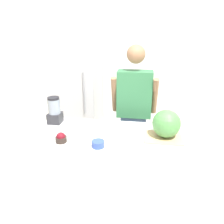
{
  "coord_description": "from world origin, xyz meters",
  "views": [
    {
      "loc": [
        0.3,
        -1.58,
        1.93
      ],
      "look_at": [
        0.0,
        0.45,
        1.15
      ],
      "focal_mm": 35.0,
      "sensor_mm": 36.0,
      "label": 1
    }
  ],
  "objects_px": {
    "bowl_cherries": "(61,138)",
    "bowl_cream": "(80,142)",
    "person": "(134,111)",
    "blender": "(55,111)",
    "watermelon": "(166,124)",
    "refrigerator": "(78,97)",
    "bowl_small_blue": "(98,144)"
  },
  "relations": [
    {
      "from": "bowl_cherries",
      "to": "bowl_small_blue",
      "type": "bearing_deg",
      "value": -6.19
    },
    {
      "from": "person",
      "to": "bowl_cream",
      "type": "relative_size",
      "value": 11.48
    },
    {
      "from": "refrigerator",
      "to": "bowl_cherries",
      "type": "distance_m",
      "value": 1.56
    },
    {
      "from": "person",
      "to": "watermelon",
      "type": "height_order",
      "value": "person"
    },
    {
      "from": "watermelon",
      "to": "person",
      "type": "bearing_deg",
      "value": 117.22
    },
    {
      "from": "blender",
      "to": "bowl_cherries",
      "type": "bearing_deg",
      "value": -61.73
    },
    {
      "from": "refrigerator",
      "to": "watermelon",
      "type": "distance_m",
      "value": 1.84
    },
    {
      "from": "person",
      "to": "bowl_cream",
      "type": "height_order",
      "value": "person"
    },
    {
      "from": "bowl_cream",
      "to": "blender",
      "type": "relative_size",
      "value": 0.49
    },
    {
      "from": "bowl_cream",
      "to": "blender",
      "type": "distance_m",
      "value": 0.65
    },
    {
      "from": "bowl_cherries",
      "to": "bowl_cream",
      "type": "xyz_separation_m",
      "value": [
        0.2,
        -0.03,
        -0.01
      ]
    },
    {
      "from": "bowl_cream",
      "to": "bowl_cherries",
      "type": "bearing_deg",
      "value": 171.27
    },
    {
      "from": "bowl_cherries",
      "to": "refrigerator",
      "type": "bearing_deg",
      "value": 101.1
    },
    {
      "from": "person",
      "to": "bowl_cherries",
      "type": "xyz_separation_m",
      "value": [
        -0.66,
        -0.93,
        0.03
      ]
    },
    {
      "from": "bowl_cream",
      "to": "bowl_small_blue",
      "type": "distance_m",
      "value": 0.18
    },
    {
      "from": "refrigerator",
      "to": "person",
      "type": "height_order",
      "value": "same"
    },
    {
      "from": "bowl_cherries",
      "to": "bowl_cream",
      "type": "relative_size",
      "value": 0.72
    },
    {
      "from": "bowl_cherries",
      "to": "bowl_small_blue",
      "type": "xyz_separation_m",
      "value": [
        0.38,
        -0.04,
        -0.01
      ]
    },
    {
      "from": "blender",
      "to": "bowl_cream",
      "type": "bearing_deg",
      "value": -47.12
    },
    {
      "from": "bowl_cherries",
      "to": "blender",
      "type": "height_order",
      "value": "blender"
    },
    {
      "from": "watermelon",
      "to": "bowl_cream",
      "type": "relative_size",
      "value": 1.83
    },
    {
      "from": "refrigerator",
      "to": "person",
      "type": "distance_m",
      "value": 1.13
    },
    {
      "from": "bowl_cherries",
      "to": "blender",
      "type": "distance_m",
      "value": 0.51
    },
    {
      "from": "person",
      "to": "bowl_cream",
      "type": "xyz_separation_m",
      "value": [
        -0.46,
        -0.96,
        0.02
      ]
    },
    {
      "from": "watermelon",
      "to": "bowl_cherries",
      "type": "relative_size",
      "value": 2.54
    },
    {
      "from": "bowl_cherries",
      "to": "bowl_cream",
      "type": "distance_m",
      "value": 0.2
    },
    {
      "from": "person",
      "to": "bowl_cream",
      "type": "bearing_deg",
      "value": -115.37
    },
    {
      "from": "blender",
      "to": "watermelon",
      "type": "bearing_deg",
      "value": -8.9
    },
    {
      "from": "bowl_cream",
      "to": "bowl_small_blue",
      "type": "height_order",
      "value": "bowl_cream"
    },
    {
      "from": "person",
      "to": "blender",
      "type": "bearing_deg",
      "value": -151.05
    },
    {
      "from": "refrigerator",
      "to": "watermelon",
      "type": "xyz_separation_m",
      "value": [
        1.31,
        -1.28,
        0.17
      ]
    },
    {
      "from": "watermelon",
      "to": "bowl_cream",
      "type": "height_order",
      "value": "watermelon"
    }
  ]
}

